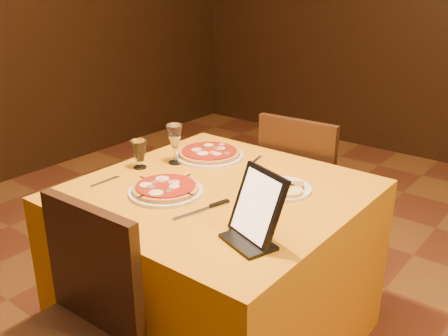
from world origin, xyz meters
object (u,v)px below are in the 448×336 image
Objects in this scene: main_table at (218,267)px; pizza_far at (209,154)px; chair_main_far at (309,192)px; water_glass at (139,155)px; pizza_near at (166,190)px; wine_glass at (175,144)px; tablet at (258,205)px.

main_table is 3.33× the size of pizza_far.
pizza_far is (-0.27, -0.53, 0.31)m from chair_main_far.
water_glass reaches higher than pizza_far.
wine_glass reaches higher than pizza_near.
pizza_far is 0.35m from water_glass.
water_glass is at bearing -174.96° from tablet.
chair_main_far is (0.00, 0.80, 0.08)m from main_table.
pizza_far is 1.35× the size of tablet.
water_glass is at bearing -175.06° from main_table.
chair_main_far is 2.75× the size of pizza_far.
chair_main_far is 0.87m from wine_glass.
pizza_far is 0.81m from tablet.
pizza_far reaches higher than main_table.
water_glass is at bearing 156.28° from pizza_near.
pizza_far is at bearing 160.52° from tablet.
wine_glass is 0.78m from tablet.
pizza_far is (-0.27, 0.27, 0.39)m from main_table.
wine_glass reaches higher than chair_main_far.
pizza_near is 0.91× the size of pizza_far.
wine_glass is 0.17m from water_glass.
water_glass reaches higher than main_table.
pizza_near is (-0.14, -0.97, 0.31)m from chair_main_far.
chair_main_far is 1.17m from tablet.
water_glass is at bearing -120.34° from wine_glass.
tablet reaches higher than wine_glass.
tablet is at bearing -26.02° from wine_glass.
wine_glass is at bearing 162.48° from main_table.
wine_glass is (-0.34, -0.69, 0.39)m from chair_main_far.
pizza_near is at bearing -72.92° from pizza_far.
pizza_far is 1.74× the size of wine_glass.
chair_main_far is 0.67m from pizza_far.
pizza_near is at bearing -23.72° from water_glass.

